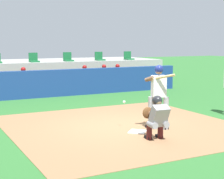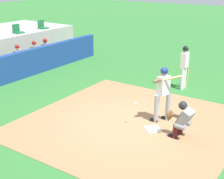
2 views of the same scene
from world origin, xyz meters
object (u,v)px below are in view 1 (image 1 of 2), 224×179
(home_plate, at_px, (137,132))
(stadium_seat_5, at_px, (100,58))
(dugout_player_2, at_px, (105,77))
(batter_at_plate, at_px, (158,93))
(dugout_player_0, at_px, (24,81))
(dugout_player_1, at_px, (86,78))
(stadium_seat_4, at_px, (68,59))
(catcher_crouched, at_px, (157,116))
(stadium_seat_6, at_px, (128,57))
(dugout_player_3, at_px, (119,76))
(stadium_seat_3, at_px, (34,59))

(home_plate, xyz_separation_m, stadium_seat_5, (3.71, 10.18, 1.51))
(dugout_player_2, xyz_separation_m, stadium_seat_5, (0.66, 2.03, 0.86))
(batter_at_plate, height_order, dugout_player_0, batter_at_plate)
(dugout_player_1, distance_m, stadium_seat_4, 2.21)
(catcher_crouched, xyz_separation_m, dugout_player_0, (-1.03, 9.02, 0.07))
(dugout_player_2, relative_size, stadium_seat_6, 2.71)
(catcher_crouched, xyz_separation_m, dugout_player_2, (3.05, 9.02, 0.07))
(home_plate, relative_size, stadium_seat_4, 0.92)
(home_plate, relative_size, catcher_crouched, 0.24)
(dugout_player_3, bearing_deg, stadium_seat_6, 49.40)
(dugout_player_2, distance_m, stadium_seat_4, 2.51)
(home_plate, bearing_deg, stadium_seat_5, 69.95)
(home_plate, distance_m, dugout_player_1, 8.41)
(dugout_player_0, distance_m, dugout_player_3, 4.85)
(dugout_player_0, relative_size, dugout_player_1, 1.00)
(dugout_player_2, bearing_deg, batter_at_plate, -106.29)
(stadium_seat_4, bearing_deg, batter_at_plate, -96.57)
(catcher_crouched, bearing_deg, stadium_seat_3, 90.05)
(batter_at_plate, xyz_separation_m, stadium_seat_3, (-0.69, 10.13, 0.50))
(dugout_player_1, bearing_deg, stadium_seat_4, 93.83)
(dugout_player_2, bearing_deg, dugout_player_0, 180.00)
(dugout_player_1, bearing_deg, catcher_crouched, -102.39)
(dugout_player_1, bearing_deg, stadium_seat_5, 49.78)
(home_plate, xyz_separation_m, dugout_player_0, (-1.02, 8.14, 0.65))
(batter_at_plate, height_order, stadium_seat_6, stadium_seat_6)
(catcher_crouched, xyz_separation_m, stadium_seat_3, (-0.01, 11.06, 0.93))
(dugout_player_0, height_order, stadium_seat_6, stadium_seat_6)
(catcher_crouched, bearing_deg, home_plate, 90.66)
(dugout_player_1, distance_m, dugout_player_3, 1.83)
(batter_at_plate, relative_size, stadium_seat_5, 3.76)
(catcher_crouched, bearing_deg, dugout_player_3, 67.07)
(stadium_seat_3, bearing_deg, dugout_player_1, -45.59)
(stadium_seat_3, relative_size, stadium_seat_5, 1.00)
(stadium_seat_6, bearing_deg, stadium_seat_3, 180.00)
(stadium_seat_6, bearing_deg, dugout_player_2, -141.02)
(dugout_player_2, distance_m, stadium_seat_3, 3.77)
(home_plate, relative_size, dugout_player_0, 0.34)
(stadium_seat_6, bearing_deg, catcher_crouched, -116.70)
(stadium_seat_3, distance_m, stadium_seat_5, 3.71)
(home_plate, relative_size, stadium_seat_5, 0.92)
(dugout_player_2, distance_m, stadium_seat_6, 3.35)
(catcher_crouched, xyz_separation_m, dugout_player_1, (1.98, 9.02, 0.07))
(batter_at_plate, distance_m, dugout_player_3, 8.69)
(dugout_player_3, bearing_deg, dugout_player_1, 180.00)
(stadium_seat_4, height_order, stadium_seat_5, same)
(dugout_player_2, bearing_deg, home_plate, -110.57)
(dugout_player_0, distance_m, stadium_seat_5, 5.22)
(dugout_player_1, xyz_separation_m, stadium_seat_5, (1.72, 2.03, 0.86))
(dugout_player_1, xyz_separation_m, stadium_seat_6, (3.58, 2.03, 0.86))
(dugout_player_3, relative_size, stadium_seat_6, 2.71)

